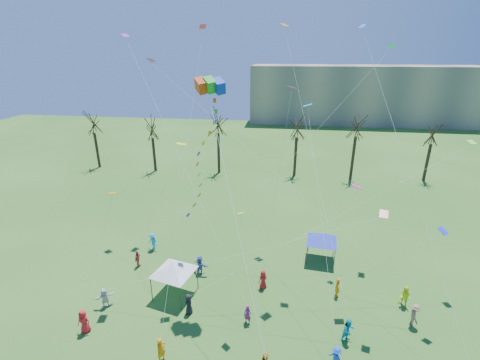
# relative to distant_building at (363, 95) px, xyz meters

# --- Properties ---
(distant_building) EXTENTS (60.00, 14.00, 15.00)m
(distant_building) POSITION_rel_distant_building_xyz_m (0.00, 0.00, 0.00)
(distant_building) COLOR gray
(distant_building) RESTS_ON ground
(bare_tree_row) EXTENTS (68.44, 6.52, 10.52)m
(bare_tree_row) POSITION_rel_distant_building_xyz_m (-20.37, -45.80, -0.63)
(bare_tree_row) COLOR black
(bare_tree_row) RESTS_ON ground
(big_box_kite) EXTENTS (3.85, 6.40, 18.27)m
(big_box_kite) POSITION_rel_distant_building_xyz_m (-25.74, -75.14, 3.95)
(big_box_kite) COLOR red
(big_box_kite) RESTS_ON ground
(canopy_tent_white) EXTENTS (3.97, 3.97, 3.07)m
(canopy_tent_white) POSITION_rel_distant_building_xyz_m (-28.72, -75.21, -4.90)
(canopy_tent_white) COLOR #3F3F44
(canopy_tent_white) RESTS_ON ground
(canopy_tent_blue) EXTENTS (3.74, 3.74, 2.82)m
(canopy_tent_blue) POSITION_rel_distant_building_xyz_m (-16.58, -68.61, -5.11)
(canopy_tent_blue) COLOR #3F3F44
(canopy_tent_blue) RESTS_ON ground
(festival_crowd) EXTENTS (25.74, 13.23, 1.85)m
(festival_crowd) POSITION_rel_distant_building_xyz_m (-22.65, -76.15, -6.64)
(festival_crowd) COLOR red
(festival_crowd) RESTS_ON ground
(small_kites_aloft) EXTENTS (30.36, 16.99, 30.00)m
(small_kites_aloft) POSITION_rel_distant_building_xyz_m (-21.42, -70.59, 5.66)
(small_kites_aloft) COLOR orange
(small_kites_aloft) RESTS_ON ground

